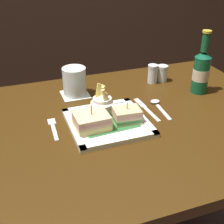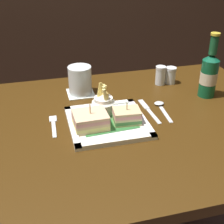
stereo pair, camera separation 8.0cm
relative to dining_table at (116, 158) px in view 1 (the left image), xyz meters
name	(u,v)px [view 1 (the left image)]	position (x,y,z in m)	size (l,w,h in m)	color
dining_table	(116,158)	(0.00, 0.00, 0.00)	(1.19, 0.81, 0.73)	#3C240B
square_plate	(108,123)	(-0.03, -0.01, 0.15)	(0.24, 0.24, 0.02)	white
sandwich_half_left	(92,121)	(-0.09, -0.03, 0.18)	(0.10, 0.09, 0.08)	#E4BA83
sandwich_half_right	(127,115)	(0.03, -0.03, 0.18)	(0.09, 0.07, 0.07)	#D2B67E
fries_cup	(102,102)	(-0.03, 0.04, 0.20)	(0.08, 0.08, 0.10)	white
beer_bottle	(201,70)	(0.38, 0.10, 0.24)	(0.06, 0.06, 0.24)	#10532F
drink_coaster	(75,95)	(-0.08, 0.23, 0.15)	(0.10, 0.10, 0.00)	silver
water_glass	(75,83)	(-0.08, 0.23, 0.20)	(0.09, 0.09, 0.11)	silver
fork	(53,127)	(-0.20, 0.03, 0.15)	(0.03, 0.13, 0.00)	silver
knife	(146,108)	(0.13, 0.05, 0.15)	(0.02, 0.17, 0.00)	silver
spoon	(157,104)	(0.18, 0.05, 0.15)	(0.03, 0.14, 0.01)	silver
salt_shaker	(153,75)	(0.25, 0.24, 0.18)	(0.04, 0.04, 0.08)	silver
pepper_shaker	(162,74)	(0.29, 0.24, 0.18)	(0.04, 0.04, 0.07)	silver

